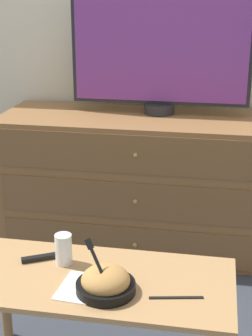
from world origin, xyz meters
TOP-DOWN VIEW (x-y plane):
  - ground_plane at (0.00, 0.00)m, footprint 12.00×12.00m
  - wall_back at (0.00, 0.03)m, footprint 12.00×0.05m
  - dresser at (-0.12, -0.31)m, footprint 1.59×0.59m
  - tv at (-0.05, -0.22)m, footprint 0.98×0.17m
  - coffee_table at (-0.12, -1.48)m, footprint 0.98×0.45m
  - takeout_bowl at (-0.07, -1.56)m, footprint 0.20×0.20m
  - drink_cup at (-0.26, -1.40)m, footprint 0.06×0.06m
  - napkin at (-0.14, -1.55)m, footprint 0.20×0.20m
  - knife at (0.17, -1.55)m, footprint 0.18×0.04m
  - remote_control at (-0.36, -1.39)m, footprint 0.14×0.09m

SIDE VIEW (x-z plane):
  - ground_plane at x=0.00m, z-range 0.00..0.00m
  - dresser at x=-0.12m, z-range 0.00..0.76m
  - coffee_table at x=-0.12m, z-range 0.16..0.62m
  - napkin at x=-0.14m, z-range 0.46..0.46m
  - knife at x=0.17m, z-range 0.46..0.46m
  - remote_control at x=-0.36m, z-range 0.46..0.48m
  - takeout_bowl at x=-0.07m, z-range 0.40..0.59m
  - drink_cup at x=-0.26m, z-range 0.45..0.57m
  - tv at x=-0.05m, z-range 0.77..1.40m
  - wall_back at x=0.00m, z-range 0.00..2.60m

